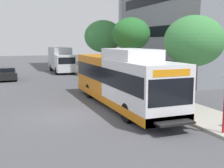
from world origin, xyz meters
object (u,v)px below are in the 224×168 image
(street_tree_near_stop, at_px, (194,41))
(parked_car_far_lane, at_px, (7,74))
(box_truck_background, at_px, (61,59))
(transit_bus, at_px, (121,79))
(street_tree_far_block, at_px, (103,36))
(street_tree_mid_block, at_px, (131,34))

(street_tree_near_stop, bearing_deg, parked_car_far_lane, 120.54)
(box_truck_background, bearing_deg, transit_bus, -90.77)
(street_tree_near_stop, xyz_separation_m, box_truck_background, (-3.66, 22.95, -2.35))
(transit_bus, relative_size, street_tree_far_block, 1.93)
(parked_car_far_lane, bearing_deg, transit_bus, -67.61)
(parked_car_far_lane, bearing_deg, street_tree_near_stop, -59.46)
(parked_car_far_lane, height_order, box_truck_background, box_truck_background)
(street_tree_mid_block, xyz_separation_m, parked_car_far_lane, (-10.30, 8.99, -4.03))
(box_truck_background, bearing_deg, street_tree_mid_block, -76.13)
(transit_bus, distance_m, box_truck_background, 21.03)
(transit_bus, xyz_separation_m, box_truck_background, (0.28, 21.03, 0.04))
(street_tree_mid_block, xyz_separation_m, street_tree_far_block, (0.39, 8.52, -0.08))
(street_tree_mid_block, height_order, parked_car_far_lane, street_tree_mid_block)
(street_tree_mid_block, height_order, box_truck_background, street_tree_mid_block)
(transit_bus, relative_size, street_tree_mid_block, 2.04)
(street_tree_mid_block, relative_size, parked_car_far_lane, 1.34)
(street_tree_mid_block, bearing_deg, street_tree_far_block, 87.39)
(transit_bus, relative_size, street_tree_near_stop, 2.23)
(parked_car_far_lane, bearing_deg, street_tree_mid_block, -41.13)
(parked_car_far_lane, bearing_deg, street_tree_far_block, -2.53)
(street_tree_mid_block, relative_size, box_truck_background, 0.86)
(transit_bus, height_order, box_truck_background, transit_bus)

